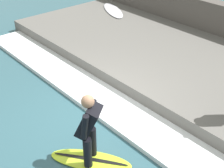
% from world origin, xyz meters
% --- Properties ---
extents(ground_plane, '(28.00, 28.00, 0.00)m').
position_xyz_m(ground_plane, '(0.00, 0.00, 0.00)').
color(ground_plane, '#335B66').
extents(concrete_ledge, '(4.40, 12.24, 0.41)m').
position_xyz_m(concrete_ledge, '(3.30, 0.00, 0.21)').
color(concrete_ledge, '#66635E').
rests_on(concrete_ledge, ground_plane).
extents(wave_foam_crest, '(1.09, 11.62, 0.11)m').
position_xyz_m(wave_foam_crest, '(0.56, 0.00, 0.06)').
color(wave_foam_crest, white).
rests_on(wave_foam_crest, ground_plane).
extents(surfboard_riding, '(1.37, 1.62, 0.07)m').
position_xyz_m(surfboard_riding, '(-0.91, -1.03, 0.03)').
color(surfboard_riding, '#BFE02D').
rests_on(surfboard_riding, ground_plane).
extents(surfer_riding, '(0.60, 0.61, 1.47)m').
position_xyz_m(surfer_riding, '(-0.91, -1.03, 0.88)').
color(surfer_riding, black).
rests_on(surfer_riding, surfboard_riding).
extents(surfboard_spare, '(1.36, 2.00, 0.06)m').
position_xyz_m(surfboard_spare, '(4.59, 4.52, 0.44)').
color(surfboard_spare, silver).
rests_on(surfboard_spare, concrete_ledge).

